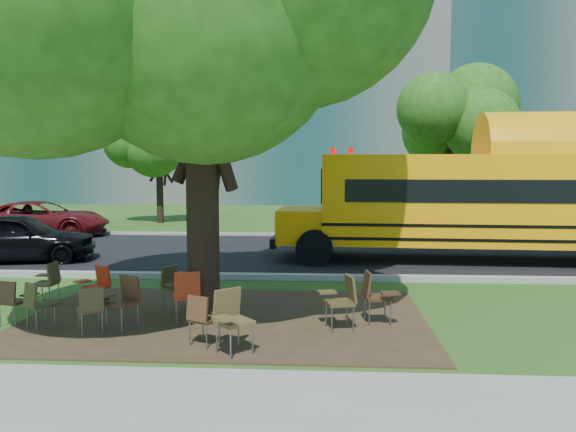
# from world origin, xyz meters

# --- Properties ---
(ground) EXTENTS (160.00, 160.00, 0.00)m
(ground) POSITION_xyz_m (0.00, 0.00, 0.00)
(ground) COLOR #224A17
(ground) RESTS_ON ground
(dirt_patch) EXTENTS (7.00, 4.50, 0.03)m
(dirt_patch) POSITION_xyz_m (1.00, -0.50, 0.01)
(dirt_patch) COLOR #382819
(dirt_patch) RESTS_ON ground
(asphalt_road) EXTENTS (80.00, 8.00, 0.04)m
(asphalt_road) POSITION_xyz_m (0.00, 7.00, 0.02)
(asphalt_road) COLOR black
(asphalt_road) RESTS_ON ground
(kerb_near) EXTENTS (80.00, 0.25, 0.14)m
(kerb_near) POSITION_xyz_m (0.00, 3.00, 0.07)
(kerb_near) COLOR gray
(kerb_near) RESTS_ON ground
(kerb_far) EXTENTS (80.00, 0.25, 0.14)m
(kerb_far) POSITION_xyz_m (0.00, 11.10, 0.07)
(kerb_far) COLOR gray
(kerb_far) RESTS_ON ground
(building_main) EXTENTS (38.00, 16.00, 22.00)m
(building_main) POSITION_xyz_m (-8.00, 36.00, 11.00)
(building_main) COLOR slate
(building_main) RESTS_ON ground
(bg_tree_2) EXTENTS (4.80, 4.80, 6.62)m
(bg_tree_2) POSITION_xyz_m (-5.00, 16.00, 4.21)
(bg_tree_2) COLOR black
(bg_tree_2) RESTS_ON ground
(bg_tree_3) EXTENTS (5.60, 5.60, 7.84)m
(bg_tree_3) POSITION_xyz_m (8.00, 14.00, 5.03)
(bg_tree_3) COLOR black
(bg_tree_3) RESTS_ON ground
(school_bus) EXTENTS (12.39, 3.30, 3.00)m
(school_bus) POSITION_xyz_m (8.12, 5.74, 1.74)
(school_bus) COLOR #FFA408
(school_bus) RESTS_ON ground
(chair_0) EXTENTS (0.59, 0.46, 0.79)m
(chair_0) POSITION_xyz_m (-2.50, -1.14, 0.49)
(chair_0) COLOR #482D19
(chair_0) RESTS_ON ground
(chair_1) EXTENTS (0.69, 0.54, 0.80)m
(chair_1) POSITION_xyz_m (-1.93, -1.37, 0.50)
(chair_1) COLOR #413C1C
(chair_1) RESTS_ON ground
(chair_2) EXTENTS (0.53, 0.65, 0.79)m
(chair_2) POSITION_xyz_m (-0.96, -1.55, 0.49)
(chair_2) COLOR #4E4121
(chair_2) RESTS_ON ground
(chair_3) EXTENTS (0.74, 0.59, 0.90)m
(chair_3) POSITION_xyz_m (-0.56, -1.24, 0.55)
(chair_3) COLOR #4B2B1B
(chair_3) RESTS_ON ground
(chair_4) EXTENTS (0.66, 0.52, 0.80)m
(chair_4) POSITION_xyz_m (0.95, -2.04, 0.49)
(chair_4) COLOR #472C19
(chair_4) RESTS_ON ground
(chair_5) EXTENTS (0.64, 0.81, 0.94)m
(chair_5) POSITION_xyz_m (1.40, -2.33, 0.58)
(chair_5) COLOR brown
(chair_5) RESTS_ON ground
(chair_6) EXTENTS (0.66, 0.63, 0.92)m
(chair_6) POSITION_xyz_m (3.04, -1.04, 0.57)
(chair_6) COLOR #463B1E
(chair_6) RESTS_ON ground
(chair_7) EXTENTS (0.61, 0.62, 0.92)m
(chair_7) POSITION_xyz_m (3.60, -0.70, 0.57)
(chair_7) COLOR #3D2516
(chair_7) RESTS_ON ground
(chair_8) EXTENTS (0.50, 0.57, 0.86)m
(chair_8) POSITION_xyz_m (-2.57, 0.23, 0.53)
(chair_8) COLOR #4C4120
(chair_8) RESTS_ON ground
(chair_9) EXTENTS (0.68, 0.54, 0.81)m
(chair_9) POSITION_xyz_m (-1.56, 0.11, 0.50)
(chair_9) COLOR red
(chair_9) RESTS_ON ground
(chair_10) EXTENTS (0.55, 0.69, 0.83)m
(chair_10) POSITION_xyz_m (-0.09, 0.09, 0.51)
(chair_10) COLOR #473F1E
(chair_10) RESTS_ON ground
(chair_11) EXTENTS (0.64, 0.70, 0.93)m
(chair_11) POSITION_xyz_m (0.43, -0.83, 0.58)
(chair_11) COLOR #BB3213
(chair_11) RESTS_ON ground
(black_car) EXTENTS (4.43, 2.58, 1.42)m
(black_car) POSITION_xyz_m (-5.81, 4.92, 0.71)
(black_car) COLOR black
(black_car) RESTS_ON ground
(bg_car_red) EXTENTS (5.15, 2.83, 1.37)m
(bg_car_red) POSITION_xyz_m (-7.96, 10.47, 0.68)
(bg_car_red) COLOR #560E12
(bg_car_red) RESTS_ON ground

